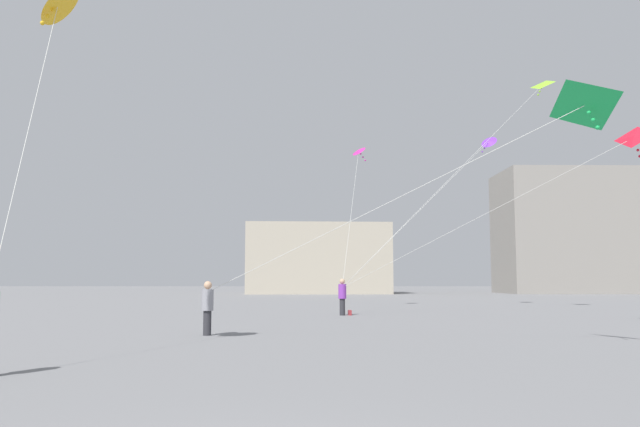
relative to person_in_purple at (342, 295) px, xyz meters
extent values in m
cylinder|color=#2D2D33|center=(0.00, 0.00, -0.55)|extent=(0.25, 0.25, 0.78)
cylinder|color=purple|center=(0.00, 0.00, 0.18)|extent=(0.37, 0.37, 0.68)
sphere|color=tan|center=(0.00, 0.00, 0.65)|extent=(0.25, 0.25, 0.25)
cylinder|color=#2D2D33|center=(-4.30, -10.74, -0.57)|extent=(0.24, 0.24, 0.74)
cylinder|color=gray|center=(-4.30, -10.74, 0.13)|extent=(0.35, 0.35, 0.64)
sphere|color=tan|center=(-4.30, -10.74, 0.57)|extent=(0.24, 0.24, 0.24)
cone|color=purple|center=(9.50, 9.63, 9.42)|extent=(1.25, 1.21, 0.84)
sphere|color=purple|center=(9.37, 9.68, 9.21)|extent=(0.10, 0.10, 0.10)
sphere|color=purple|center=(9.24, 9.72, 9.00)|extent=(0.10, 0.10, 0.10)
sphere|color=purple|center=(9.10, 9.76, 8.79)|extent=(0.10, 0.10, 0.10)
cylinder|color=silver|center=(4.75, 4.82, 4.89)|extent=(9.52, 9.65, 9.07)
cone|color=yellow|center=(-6.80, -16.24, 7.03)|extent=(1.01, 1.24, 0.94)
sphere|color=yellow|center=(-6.85, -16.37, 6.82)|extent=(0.10, 0.10, 0.10)
sphere|color=yellow|center=(-6.91, -16.50, 6.61)|extent=(0.10, 0.10, 0.10)
sphere|color=yellow|center=(-6.96, -16.63, 6.40)|extent=(0.10, 0.10, 0.10)
cylinder|color=silver|center=(-6.69, -17.62, 3.69)|extent=(0.23, 2.78, 6.67)
cone|color=#D12899|center=(1.19, 8.16, 8.55)|extent=(1.14, 1.16, 0.64)
sphere|color=#D12899|center=(1.32, 8.10, 8.34)|extent=(0.10, 0.10, 0.10)
sphere|color=#D12899|center=(1.45, 8.05, 8.13)|extent=(0.10, 0.10, 0.10)
sphere|color=#D12899|center=(1.58, 7.99, 7.92)|extent=(0.10, 0.10, 0.10)
cylinder|color=silver|center=(0.60, 4.08, 4.45)|extent=(1.21, 8.17, 8.20)
pyramid|color=green|center=(5.45, -15.33, 4.85)|extent=(1.34, 1.82, 0.84)
sphere|color=green|center=(5.47, -15.47, 4.62)|extent=(0.10, 0.10, 0.10)
sphere|color=green|center=(5.51, -15.61, 4.41)|extent=(0.10, 0.10, 0.10)
sphere|color=green|center=(5.54, -15.74, 4.20)|extent=(0.10, 0.10, 0.10)
cylinder|color=silver|center=(0.57, -13.04, 2.60)|extent=(9.74, 4.61, 4.49)
pyramid|color=red|center=(10.33, -7.52, 5.83)|extent=(1.00, 1.12, 0.64)
sphere|color=red|center=(10.45, -7.41, 5.60)|extent=(0.10, 0.10, 0.10)
sphere|color=red|center=(10.55, -7.32, 5.39)|extent=(0.10, 0.10, 0.10)
sphere|color=red|center=(10.65, -7.22, 5.18)|extent=(0.10, 0.10, 0.10)
cylinder|color=silver|center=(5.17, -3.75, 3.09)|extent=(10.36, 7.53, 5.46)
pyramid|color=#8CD12D|center=(11.10, 4.05, 11.38)|extent=(1.18, 1.21, 0.50)
sphere|color=#8CD12D|center=(11.00, 3.98, 11.15)|extent=(0.10, 0.10, 0.10)
sphere|color=#8CD12D|center=(10.88, 3.91, 10.94)|extent=(0.10, 0.10, 0.10)
sphere|color=#8CD12D|center=(10.76, 3.83, 10.73)|extent=(0.10, 0.10, 0.10)
cylinder|color=silver|center=(5.56, 2.03, 5.86)|extent=(11.13, 4.08, 11.01)
cube|color=#B2A893|center=(-2.00, 45.66, 3.14)|extent=(17.18, 10.00, 8.15)
cube|color=gray|center=(34.00, 47.94, 6.44)|extent=(27.49, 11.00, 14.76)
cube|color=maroon|center=(0.35, 0.10, -0.82)|extent=(0.18, 0.33, 0.24)
camera|label=1|loc=(-0.61, -30.16, 0.75)|focal=35.84mm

